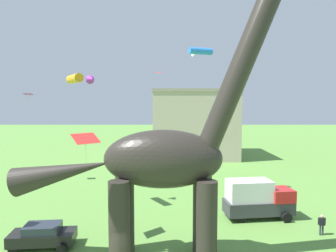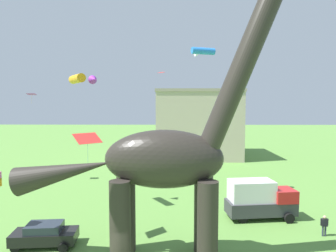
{
  "view_description": "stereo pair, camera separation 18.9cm",
  "coord_description": "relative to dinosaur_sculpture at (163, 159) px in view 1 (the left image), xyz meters",
  "views": [
    {
      "loc": [
        2.28,
        -14.77,
        9.6
      ],
      "look_at": [
        2.2,
        4.87,
        8.12
      ],
      "focal_mm": 32.49,
      "sensor_mm": 36.0,
      "label": 1
    },
    {
      "loc": [
        2.47,
        -14.76,
        9.6
      ],
      "look_at": [
        2.2,
        4.87,
        8.12
      ],
      "focal_mm": 32.49,
      "sensor_mm": 36.0,
      "label": 2
    }
  ],
  "objects": [
    {
      "name": "dinosaur_sculpture",
      "position": [
        0.0,
        0.0,
        0.0
      ],
      "size": [
        16.57,
        3.51,
        17.32
      ],
      "rotation": [
        0.0,
        0.0,
        -0.13
      ],
      "color": "#2D2823",
      "rests_on": "ground_plane"
    },
    {
      "name": "parked_sedan_left",
      "position": [
        -7.99,
        1.67,
        -5.46
      ],
      "size": [
        4.34,
        2.15,
        1.55
      ],
      "rotation": [
        0.0,
        0.0,
        0.09
      ],
      "color": "black",
      "rests_on": "ground_plane"
    },
    {
      "name": "parked_box_truck",
      "position": [
        7.82,
        6.86,
        -4.62
      ],
      "size": [
        5.81,
        2.76,
        3.2
      ],
      "rotation": [
        0.0,
        0.0,
        0.12
      ],
      "color": "#38383D",
      "rests_on": "ground_plane"
    },
    {
      "name": "person_strolling_adult",
      "position": [
        11.55,
        3.48,
        -5.34
      ],
      "size": [
        0.57,
        0.25,
        1.52
      ],
      "rotation": [
        0.0,
        0.0,
        2.81
      ],
      "color": "#2D3347",
      "rests_on": "ground_plane"
    },
    {
      "name": "kite_trailing",
      "position": [
        -0.62,
        15.33,
        6.66
      ],
      "size": [
        0.89,
        0.82,
        0.14
      ],
      "color": "red"
    },
    {
      "name": "kite_mid_center",
      "position": [
        3.59,
        13.44,
        8.58
      ],
      "size": [
        2.53,
        2.43,
        0.72
      ],
      "color": "#287AE5"
    },
    {
      "name": "kite_near_low",
      "position": [
        -5.24,
        2.58,
        0.93
      ],
      "size": [
        2.06,
        2.01,
        2.29
      ],
      "color": "red"
    },
    {
      "name": "kite_mid_right",
      "position": [
        -7.55,
        9.03,
        5.47
      ],
      "size": [
        2.85,
        2.71,
        0.8
      ],
      "color": "orange"
    },
    {
      "name": "kite_drifting",
      "position": [
        -16.22,
        18.13,
        4.39
      ],
      "size": [
        1.1,
        0.84,
        1.32
      ],
      "color": "purple"
    },
    {
      "name": "background_building_block",
      "position": [
        5.09,
        37.12,
        -0.28
      ],
      "size": [
        14.64,
        13.22,
        11.95
      ],
      "color": "#B7A893",
      "rests_on": "ground_plane"
    }
  ]
}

